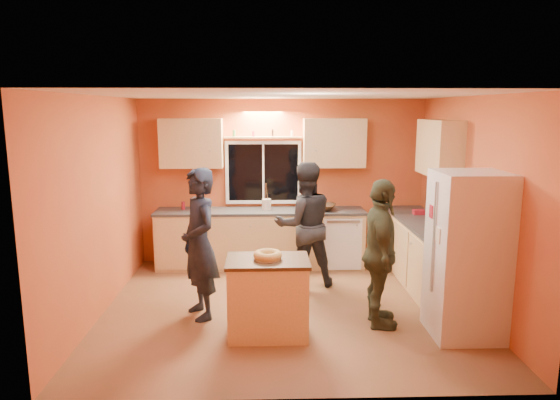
{
  "coord_description": "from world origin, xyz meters",
  "views": [
    {
      "loc": [
        -0.27,
        -5.88,
        2.44
      ],
      "look_at": [
        -0.08,
        0.4,
        1.29
      ],
      "focal_mm": 32.0,
      "sensor_mm": 36.0,
      "label": 1
    }
  ],
  "objects_px": {
    "island": "(268,297)",
    "person_left": "(199,244)",
    "person_right": "(380,254)",
    "person_center": "(304,225)",
    "refrigerator": "(467,255)"
  },
  "relations": [
    {
      "from": "refrigerator",
      "to": "person_right",
      "type": "bearing_deg",
      "value": 163.79
    },
    {
      "from": "person_right",
      "to": "refrigerator",
      "type": "bearing_deg",
      "value": -101.21
    },
    {
      "from": "refrigerator",
      "to": "person_right",
      "type": "distance_m",
      "value": 0.91
    },
    {
      "from": "refrigerator",
      "to": "person_left",
      "type": "height_order",
      "value": "refrigerator"
    },
    {
      "from": "person_center",
      "to": "person_right",
      "type": "distance_m",
      "value": 1.54
    },
    {
      "from": "refrigerator",
      "to": "island",
      "type": "xyz_separation_m",
      "value": [
        -2.14,
        0.05,
        -0.46
      ]
    },
    {
      "from": "refrigerator",
      "to": "person_left",
      "type": "distance_m",
      "value": 2.99
    },
    {
      "from": "person_left",
      "to": "island",
      "type": "bearing_deg",
      "value": 29.56
    },
    {
      "from": "island",
      "to": "person_left",
      "type": "xyz_separation_m",
      "value": [
        -0.8,
        0.53,
        0.45
      ]
    },
    {
      "from": "island",
      "to": "person_center",
      "type": "relative_size",
      "value": 0.51
    },
    {
      "from": "island",
      "to": "refrigerator",
      "type": "bearing_deg",
      "value": -1.73
    },
    {
      "from": "person_right",
      "to": "person_center",
      "type": "bearing_deg",
      "value": 33.89
    },
    {
      "from": "refrigerator",
      "to": "island",
      "type": "height_order",
      "value": "refrigerator"
    },
    {
      "from": "island",
      "to": "person_left",
      "type": "bearing_deg",
      "value": 146.07
    },
    {
      "from": "refrigerator",
      "to": "person_left",
      "type": "xyz_separation_m",
      "value": [
        -2.93,
        0.58,
        -0.01
      ]
    }
  ]
}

